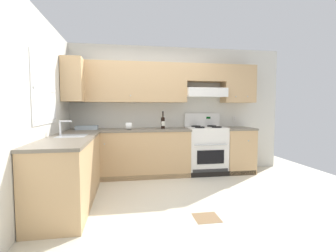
{
  "coord_description": "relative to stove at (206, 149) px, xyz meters",
  "views": [
    {
      "loc": [
        -0.47,
        -3.51,
        1.31
      ],
      "look_at": [
        0.23,
        0.7,
        1.0
      ],
      "focal_mm": 26.59,
      "sensor_mm": 36.0,
      "label": 1
    }
  ],
  "objects": [
    {
      "name": "wall_back",
      "position": [
        -0.7,
        0.27,
        1.0
      ],
      "size": [
        4.68,
        0.57,
        2.55
      ],
      "color": "silver",
      "rests_on": "ground_plane"
    },
    {
      "name": "paper_towel_roll",
      "position": [
        -1.53,
        -0.1,
        0.5
      ],
      "size": [
        0.11,
        0.13,
        0.13
      ],
      "color": "white",
      "rests_on": "counter_back_run"
    },
    {
      "name": "wall_left",
      "position": [
        -2.69,
        -1.03,
        0.87
      ],
      "size": [
        0.47,
        4.0,
        2.55
      ],
      "color": "silver",
      "rests_on": "ground_plane"
    },
    {
      "name": "counter_back_run",
      "position": [
        -1.07,
        -0.01,
        -0.03
      ],
      "size": [
        3.6,
        0.65,
        0.91
      ],
      "color": "tan",
      "rests_on": "ground_plane"
    },
    {
      "name": "wine_bottle",
      "position": [
        -0.87,
        0.01,
        0.56
      ],
      "size": [
        0.08,
        0.08,
        0.34
      ],
      "color": "black",
      "rests_on": "counter_back_run"
    },
    {
      "name": "ground_plane",
      "position": [
        -1.1,
        -1.25,
        -0.48
      ],
      "size": [
        7.04,
        7.04,
        0.0
      ],
      "primitive_type": "plane",
      "color": "beige"
    },
    {
      "name": "counter_left_run",
      "position": [
        -2.34,
        -1.25,
        -0.02
      ],
      "size": [
        0.63,
        1.91,
        1.13
      ],
      "color": "tan",
      "rests_on": "ground_plane"
    },
    {
      "name": "floor_accent_tile",
      "position": [
        -0.64,
        -2.0,
        -0.48
      ],
      "size": [
        0.3,
        0.3,
        0.01
      ],
      "primitive_type": "cube",
      "color": "olive",
      "rests_on": "ground_plane"
    },
    {
      "name": "stove",
      "position": [
        0.0,
        0.0,
        0.0
      ],
      "size": [
        0.76,
        0.62,
        1.2
      ],
      "color": "white",
      "rests_on": "ground_plane"
    },
    {
      "name": "bowl",
      "position": [
        -2.3,
        0.04,
        0.45
      ],
      "size": [
        0.4,
        0.23,
        0.07
      ],
      "color": "#9EADB7",
      "rests_on": "counter_back_run"
    }
  ]
}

